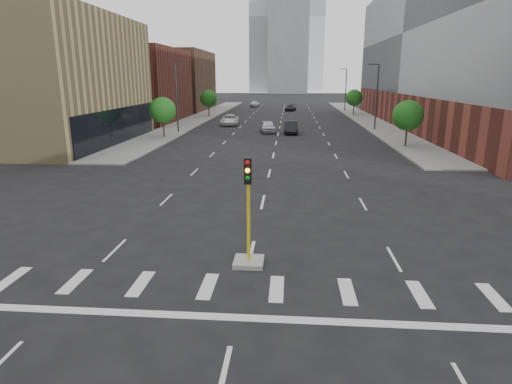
# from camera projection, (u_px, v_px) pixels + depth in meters

# --- Properties ---
(sidewalk_left_far) EXTENTS (5.00, 92.00, 0.15)m
(sidewalk_left_far) POSITION_uv_depth(u_px,v_px,m) (203.00, 117.00, 81.02)
(sidewalk_left_far) COLOR gray
(sidewalk_left_far) RESTS_ON ground
(sidewalk_right_far) EXTENTS (5.00, 92.00, 0.15)m
(sidewalk_right_far) POSITION_uv_depth(u_px,v_px,m) (363.00, 118.00, 78.73)
(sidewalk_right_far) COLOR gray
(sidewalk_right_far) RESTS_ON ground
(building_left_mid) EXTENTS (20.00, 24.00, 14.00)m
(building_left_mid) POSITION_uv_depth(u_px,v_px,m) (29.00, 80.00, 47.45)
(building_left_mid) COLOR #988656
(building_left_mid) RESTS_ON ground
(building_left_far_a) EXTENTS (20.00, 22.00, 12.00)m
(building_left_far_a) POSITION_uv_depth(u_px,v_px,m) (120.00, 85.00, 72.74)
(building_left_far_a) COLOR brown
(building_left_far_a) RESTS_ON ground
(building_left_far_b) EXTENTS (20.00, 24.00, 13.00)m
(building_left_far_b) POSITION_uv_depth(u_px,v_px,m) (164.00, 81.00, 97.63)
(building_left_far_b) COLOR brown
(building_left_far_b) RESTS_ON ground
(building_right_main) EXTENTS (24.00, 70.00, 22.00)m
(building_right_main) POSITION_uv_depth(u_px,v_px,m) (487.00, 51.00, 61.31)
(building_right_main) COLOR brown
(building_right_main) RESTS_ON ground
(tower_left) EXTENTS (22.00, 22.00, 70.00)m
(tower_left) POSITION_uv_depth(u_px,v_px,m) (273.00, 19.00, 211.91)
(tower_left) COLOR #B2B7BC
(tower_left) RESTS_ON ground
(tower_right) EXTENTS (20.00, 20.00, 80.00)m
(tower_right) POSITION_uv_depth(u_px,v_px,m) (307.00, 19.00, 247.73)
(tower_right) COLOR #B2B7BC
(tower_right) RESTS_ON ground
(tower_mid) EXTENTS (18.00, 18.00, 44.00)m
(tower_mid) POSITION_uv_depth(u_px,v_px,m) (288.00, 44.00, 195.44)
(tower_mid) COLOR slate
(tower_mid) RESTS_ON ground
(median_traffic_signal) EXTENTS (1.20, 1.20, 4.40)m
(median_traffic_signal) POSITION_uv_depth(u_px,v_px,m) (249.00, 242.00, 17.05)
(median_traffic_signal) COLOR #999993
(median_traffic_signal) RESTS_ON ground
(streetlight_right_a) EXTENTS (1.60, 0.22, 9.07)m
(streetlight_right_a) POSITION_uv_depth(u_px,v_px,m) (376.00, 94.00, 59.28)
(streetlight_right_a) COLOR #2D2D30
(streetlight_right_a) RESTS_ON ground
(streetlight_right_b) EXTENTS (1.60, 0.22, 9.07)m
(streetlight_right_b) POSITION_uv_depth(u_px,v_px,m) (345.00, 88.00, 92.97)
(streetlight_right_b) COLOR #2D2D30
(streetlight_right_b) RESTS_ON ground
(streetlight_left) EXTENTS (1.60, 0.22, 9.07)m
(streetlight_left) POSITION_uv_depth(u_px,v_px,m) (177.00, 95.00, 56.52)
(streetlight_left) COLOR #2D2D30
(streetlight_left) RESTS_ON ground
(tree_left_near) EXTENTS (3.20, 3.20, 4.85)m
(tree_left_near) POSITION_uv_depth(u_px,v_px,m) (163.00, 110.00, 52.17)
(tree_left_near) COLOR #382619
(tree_left_near) RESTS_ON ground
(tree_left_far) EXTENTS (3.20, 3.20, 4.85)m
(tree_left_far) POSITION_uv_depth(u_px,v_px,m) (208.00, 98.00, 81.04)
(tree_left_far) COLOR #382619
(tree_left_far) RESTS_ON ground
(tree_right_near) EXTENTS (3.20, 3.20, 4.85)m
(tree_right_near) POSITION_uv_depth(u_px,v_px,m) (408.00, 116.00, 45.22)
(tree_right_near) COLOR #382619
(tree_right_near) RESTS_ON ground
(tree_right_far) EXTENTS (3.20, 3.20, 4.85)m
(tree_right_far) POSITION_uv_depth(u_px,v_px,m) (354.00, 98.00, 83.72)
(tree_right_far) COLOR #382619
(tree_right_far) RESTS_ON ground
(car_near_left) EXTENTS (2.63, 5.00, 1.62)m
(car_near_left) POSITION_uv_depth(u_px,v_px,m) (268.00, 126.00, 58.24)
(car_near_left) COLOR silver
(car_near_left) RESTS_ON ground
(car_mid_right) EXTENTS (1.77, 5.04, 1.66)m
(car_mid_right) POSITION_uv_depth(u_px,v_px,m) (291.00, 127.00, 57.19)
(car_mid_right) COLOR black
(car_mid_right) RESTS_ON ground
(car_far_left) EXTENTS (3.09, 5.96, 1.61)m
(car_far_left) POSITION_uv_depth(u_px,v_px,m) (230.00, 120.00, 67.18)
(car_far_left) COLOR silver
(car_far_left) RESTS_ON ground
(car_deep_right) EXTENTS (2.68, 4.94, 1.36)m
(car_deep_right) POSITION_uv_depth(u_px,v_px,m) (291.00, 108.00, 95.24)
(car_deep_right) COLOR black
(car_deep_right) RESTS_ON ground
(car_distant) EXTENTS (2.39, 4.70, 1.53)m
(car_distant) POSITION_uv_depth(u_px,v_px,m) (255.00, 104.00, 107.97)
(car_distant) COLOR silver
(car_distant) RESTS_ON ground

